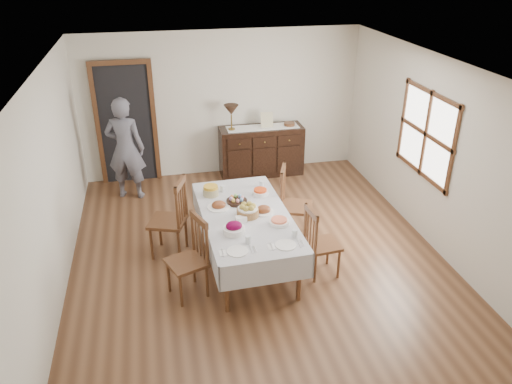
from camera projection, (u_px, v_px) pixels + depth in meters
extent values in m
plane|color=brown|center=(258.00, 256.00, 6.90)|extent=(6.00, 6.00, 0.00)
cube|color=white|center=(258.00, 68.00, 5.74)|extent=(5.00, 6.00, 0.02)
cube|color=silver|center=(222.00, 104.00, 8.95)|extent=(5.00, 0.02, 2.60)
cube|color=silver|center=(344.00, 332.00, 3.70)|extent=(5.00, 0.02, 2.60)
cube|color=silver|center=(50.00, 189.00, 5.85)|extent=(0.02, 6.00, 2.60)
cube|color=silver|center=(437.00, 155.00, 6.80)|extent=(0.02, 6.00, 2.60)
cube|color=white|center=(427.00, 134.00, 6.97)|extent=(0.02, 1.30, 1.10)
cube|color=#56331C|center=(426.00, 134.00, 6.96)|extent=(0.03, 1.46, 1.26)
cube|color=black|center=(127.00, 125.00, 8.70)|extent=(0.90, 0.06, 2.10)
cube|color=#56331C|center=(126.00, 125.00, 8.69)|extent=(1.04, 0.08, 2.18)
cube|color=#BCBCC0|center=(246.00, 216.00, 6.45)|extent=(1.14, 2.17, 0.04)
cylinder|color=#56331C|center=(227.00, 287.00, 5.73)|extent=(0.06, 0.06, 0.69)
cylinder|color=#56331C|center=(299.00, 276.00, 5.92)|extent=(0.06, 0.06, 0.69)
cylinder|color=#56331C|center=(203.00, 212.00, 7.33)|extent=(0.06, 0.06, 0.69)
cylinder|color=#56331C|center=(260.00, 205.00, 7.52)|extent=(0.06, 0.06, 0.69)
cube|color=#BCBCC0|center=(204.00, 230.00, 6.40)|extent=(0.09, 2.18, 0.33)
cube|color=#BCBCC0|center=(286.00, 220.00, 6.63)|extent=(0.09, 2.18, 0.33)
cube|color=#BCBCC0|center=(267.00, 273.00, 5.58)|extent=(1.11, 0.05, 0.33)
cube|color=#BCBCC0|center=(230.00, 190.00, 7.45)|extent=(1.11, 0.05, 0.33)
cube|color=#56331C|center=(187.00, 263.00, 5.97)|extent=(0.55, 0.55, 0.04)
cylinder|color=#56331C|center=(169.00, 276.00, 6.12)|extent=(0.04, 0.04, 0.44)
cylinder|color=#56331C|center=(181.00, 291.00, 5.86)|extent=(0.04, 0.04, 0.44)
cylinder|color=#56331C|center=(194.00, 267.00, 6.29)|extent=(0.04, 0.04, 0.44)
cylinder|color=#56331C|center=(207.00, 281.00, 6.03)|extent=(0.04, 0.04, 0.44)
cylinder|color=#56331C|center=(193.00, 231.00, 6.07)|extent=(0.04, 0.04, 0.57)
cylinder|color=#56331C|center=(207.00, 244.00, 5.80)|extent=(0.04, 0.04, 0.57)
cube|color=#56331C|center=(199.00, 220.00, 5.83)|extent=(0.19, 0.40, 0.08)
cylinder|color=#56331C|center=(196.00, 236.00, 6.01)|extent=(0.02, 0.02, 0.47)
cylinder|color=#56331C|center=(200.00, 239.00, 5.94)|extent=(0.02, 0.02, 0.47)
cylinder|color=#56331C|center=(204.00, 242.00, 5.88)|extent=(0.02, 0.02, 0.47)
cube|color=#56331C|center=(168.00, 221.00, 6.77)|extent=(0.60, 0.60, 0.04)
cylinder|color=#56331C|center=(160.00, 230.00, 7.08)|extent=(0.04, 0.04, 0.48)
cylinder|color=#56331C|center=(152.00, 244.00, 6.74)|extent=(0.04, 0.04, 0.48)
cylinder|color=#56331C|center=(186.00, 232.00, 7.03)|extent=(0.04, 0.04, 0.48)
cylinder|color=#56331C|center=(179.00, 246.00, 6.69)|extent=(0.04, 0.04, 0.48)
cylinder|color=#56331C|center=(185.00, 195.00, 6.78)|extent=(0.04, 0.04, 0.63)
cylinder|color=#56331C|center=(177.00, 209.00, 6.43)|extent=(0.04, 0.04, 0.63)
cube|color=#56331C|center=(180.00, 184.00, 6.48)|extent=(0.19, 0.44, 0.09)
cylinder|color=#56331C|center=(183.00, 200.00, 6.70)|extent=(0.02, 0.02, 0.51)
cylinder|color=#56331C|center=(181.00, 203.00, 6.61)|extent=(0.02, 0.02, 0.51)
cylinder|color=#56331C|center=(179.00, 207.00, 6.52)|extent=(0.02, 0.02, 0.51)
cube|color=#56331C|center=(323.00, 245.00, 6.38)|extent=(0.44, 0.44, 0.04)
cylinder|color=#56331C|center=(339.00, 264.00, 6.38)|extent=(0.03, 0.03, 0.41)
cylinder|color=#56331C|center=(328.00, 251.00, 6.66)|extent=(0.03, 0.03, 0.41)
cylinder|color=#56331C|center=(315.00, 269.00, 6.29)|extent=(0.03, 0.03, 0.41)
cylinder|color=#56331C|center=(305.00, 255.00, 6.57)|extent=(0.03, 0.03, 0.41)
cylinder|color=#56331C|center=(316.00, 236.00, 6.06)|extent=(0.04, 0.04, 0.54)
cylinder|color=#56331C|center=(305.00, 222.00, 6.35)|extent=(0.04, 0.04, 0.54)
cube|color=#56331C|center=(312.00, 213.00, 6.10)|extent=(0.07, 0.39, 0.08)
cylinder|color=#56331C|center=(313.00, 234.00, 6.14)|extent=(0.02, 0.02, 0.44)
cylinder|color=#56331C|center=(311.00, 230.00, 6.22)|extent=(0.02, 0.02, 0.44)
cylinder|color=#56331C|center=(308.00, 227.00, 6.29)|extent=(0.02, 0.02, 0.44)
cube|color=#56331C|center=(296.00, 207.00, 7.18)|extent=(0.58, 0.58, 0.04)
cylinder|color=#56331C|center=(307.00, 229.00, 7.11)|extent=(0.04, 0.04, 0.46)
cylinder|color=#56331C|center=(309.00, 217.00, 7.43)|extent=(0.04, 0.04, 0.46)
cylinder|color=#56331C|center=(282.00, 227.00, 7.16)|extent=(0.04, 0.04, 0.46)
cylinder|color=#56331C|center=(284.00, 215.00, 7.48)|extent=(0.04, 0.04, 0.46)
cylinder|color=#56331C|center=(281.00, 193.00, 6.90)|extent=(0.04, 0.04, 0.60)
cylinder|color=#56331C|center=(284.00, 181.00, 7.25)|extent=(0.04, 0.04, 0.60)
cube|color=#56331C|center=(283.00, 171.00, 6.96)|extent=(0.19, 0.42, 0.09)
cylinder|color=#56331C|center=(282.00, 192.00, 7.00)|extent=(0.02, 0.02, 0.49)
cylinder|color=#56331C|center=(283.00, 189.00, 7.08)|extent=(0.02, 0.02, 0.49)
cylinder|color=#56331C|center=(283.00, 186.00, 7.17)|extent=(0.02, 0.02, 0.49)
cube|color=black|center=(261.00, 151.00, 9.21)|extent=(1.52, 0.51, 0.91)
cube|color=black|center=(239.00, 144.00, 8.77)|extent=(0.42, 0.02, 0.18)
sphere|color=brown|center=(240.00, 144.00, 8.75)|extent=(0.03, 0.03, 0.03)
cube|color=black|center=(265.00, 142.00, 8.85)|extent=(0.42, 0.02, 0.18)
sphere|color=brown|center=(265.00, 142.00, 8.84)|extent=(0.03, 0.03, 0.03)
cube|color=black|center=(289.00, 140.00, 8.94)|extent=(0.42, 0.02, 0.18)
sphere|color=brown|center=(290.00, 140.00, 8.92)|extent=(0.03, 0.03, 0.03)
imported|color=slate|center=(125.00, 145.00, 8.16)|extent=(0.65, 0.50, 1.85)
cylinder|color=brown|center=(248.00, 213.00, 6.38)|extent=(0.28, 0.28, 0.10)
cylinder|color=white|center=(248.00, 208.00, 6.35)|extent=(0.26, 0.26, 0.02)
sphere|color=#AF963C|center=(253.00, 206.00, 6.35)|extent=(0.08, 0.08, 0.08)
sphere|color=#AF963C|center=(249.00, 204.00, 6.40)|extent=(0.08, 0.08, 0.08)
sphere|color=#AF963C|center=(244.00, 204.00, 6.39)|extent=(0.08, 0.08, 0.08)
sphere|color=#AF963C|center=(242.00, 207.00, 6.33)|extent=(0.08, 0.08, 0.08)
sphere|color=#AF963C|center=(246.00, 209.00, 6.28)|extent=(0.08, 0.08, 0.08)
sphere|color=#AF963C|center=(251.00, 208.00, 6.29)|extent=(0.08, 0.08, 0.08)
cylinder|color=black|center=(237.00, 201.00, 6.71)|extent=(0.28, 0.28, 0.04)
ellipsoid|color=pink|center=(242.00, 198.00, 6.71)|extent=(0.05, 0.05, 0.06)
ellipsoid|color=#76B2EC|center=(240.00, 196.00, 6.75)|extent=(0.05, 0.05, 0.06)
ellipsoid|color=#92DC76|center=(236.00, 196.00, 6.76)|extent=(0.05, 0.05, 0.06)
ellipsoid|color=orange|center=(232.00, 197.00, 6.73)|extent=(0.05, 0.05, 0.06)
ellipsoid|color=#B482C9|center=(231.00, 199.00, 6.68)|extent=(0.05, 0.05, 0.06)
ellipsoid|color=#FFD95E|center=(233.00, 201.00, 6.63)|extent=(0.05, 0.05, 0.06)
ellipsoid|color=pink|center=(238.00, 201.00, 6.63)|extent=(0.05, 0.05, 0.06)
ellipsoid|color=#76B2EC|center=(241.00, 200.00, 6.66)|extent=(0.05, 0.05, 0.06)
cylinder|color=white|center=(219.00, 207.00, 6.60)|extent=(0.31, 0.31, 0.02)
ellipsoid|color=brown|center=(219.00, 205.00, 6.59)|extent=(0.19, 0.16, 0.11)
cylinder|color=white|center=(263.00, 212.00, 6.49)|extent=(0.28, 0.28, 0.02)
ellipsoid|color=brown|center=(263.00, 210.00, 6.47)|extent=(0.19, 0.16, 0.11)
cylinder|color=white|center=(234.00, 230.00, 6.01)|extent=(0.27, 0.27, 0.08)
ellipsoid|color=#5C012D|center=(234.00, 226.00, 5.98)|extent=(0.20, 0.17, 0.11)
cylinder|color=white|center=(260.00, 193.00, 6.93)|extent=(0.21, 0.21, 0.06)
cylinder|color=#F54612|center=(260.00, 190.00, 6.91)|extent=(0.18, 0.18, 0.03)
cylinder|color=tan|center=(211.00, 192.00, 6.91)|extent=(0.22, 0.22, 0.10)
cylinder|color=gold|center=(211.00, 187.00, 6.88)|extent=(0.20, 0.20, 0.04)
cylinder|color=white|center=(279.00, 222.00, 6.21)|extent=(0.25, 0.25, 0.05)
cylinder|color=#F57550|center=(279.00, 220.00, 6.20)|extent=(0.20, 0.20, 0.02)
cube|color=white|center=(241.00, 219.00, 6.25)|extent=(0.14, 0.09, 0.07)
cylinder|color=white|center=(238.00, 251.00, 5.66)|extent=(0.25, 0.25, 0.01)
cube|color=white|center=(223.00, 253.00, 5.62)|extent=(0.08, 0.12, 0.01)
cube|color=silver|center=(223.00, 253.00, 5.62)|extent=(0.02, 0.16, 0.01)
cube|color=silver|center=(251.00, 250.00, 5.69)|extent=(0.02, 0.18, 0.01)
cube|color=silver|center=(255.00, 249.00, 5.69)|extent=(0.02, 0.14, 0.01)
cylinder|color=white|center=(248.00, 240.00, 5.79)|extent=(0.07, 0.07, 0.10)
cylinder|color=white|center=(286.00, 245.00, 5.77)|extent=(0.25, 0.25, 0.01)
cube|color=white|center=(272.00, 247.00, 5.74)|extent=(0.08, 0.12, 0.01)
cube|color=silver|center=(272.00, 246.00, 5.74)|extent=(0.02, 0.16, 0.01)
cube|color=silver|center=(299.00, 244.00, 5.80)|extent=(0.02, 0.18, 0.01)
cube|color=silver|center=(302.00, 243.00, 5.81)|extent=(0.02, 0.14, 0.01)
cylinder|color=white|center=(295.00, 234.00, 5.91)|extent=(0.07, 0.07, 0.10)
cylinder|color=white|center=(222.00, 189.00, 7.00)|extent=(0.06, 0.06, 0.10)
cylinder|color=white|center=(262.00, 184.00, 7.16)|extent=(0.07, 0.07, 0.09)
cube|color=white|center=(263.00, 127.00, 8.99)|extent=(1.30, 0.35, 0.01)
cylinder|color=brown|center=(232.00, 129.00, 8.87)|extent=(0.12, 0.12, 0.03)
cylinder|color=brown|center=(231.00, 122.00, 8.81)|extent=(0.02, 0.02, 0.25)
cone|color=#382519|center=(231.00, 110.00, 8.71)|extent=(0.26, 0.26, 0.18)
cube|color=beige|center=(267.00, 120.00, 8.94)|extent=(0.22, 0.08, 0.28)
cylinder|color=#56331C|center=(289.00, 124.00, 9.07)|extent=(0.20, 0.20, 0.06)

